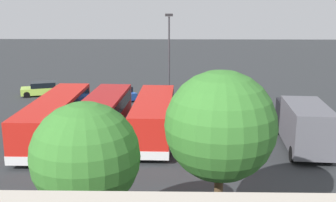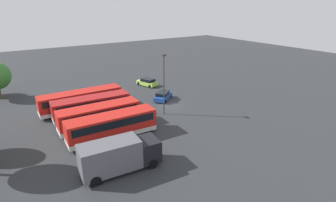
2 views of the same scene
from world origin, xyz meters
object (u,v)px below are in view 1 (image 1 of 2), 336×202
at_px(box_truck_blue, 303,124).
at_px(lamp_post_tall, 169,54).
at_px(bus_single_deck_near_end, 204,117).
at_px(car_small_green, 42,89).
at_px(bus_single_deck_second, 154,117).
at_px(bus_single_deck_third, 103,116).
at_px(bus_single_deck_fourth, 55,117).
at_px(car_hatchback_silver, 119,93).

height_order(box_truck_blue, lamp_post_tall, lamp_post_tall).
height_order(bus_single_deck_near_end, car_small_green, bus_single_deck_near_end).
height_order(bus_single_deck_second, bus_single_deck_third, same).
bearing_deg(bus_single_deck_second, bus_single_deck_fourth, 1.74).
distance_m(bus_single_deck_second, bus_single_deck_third, 3.74).
bearing_deg(car_hatchback_silver, bus_single_deck_second, 108.92).
xyz_separation_m(bus_single_deck_fourth, lamp_post_tall, (-8.00, -9.37, 3.39)).
bearing_deg(bus_single_deck_near_end, lamp_post_tall, -73.32).
bearing_deg(bus_single_deck_near_end, bus_single_deck_second, 3.58).
xyz_separation_m(bus_single_deck_near_end, bus_single_deck_second, (3.60, 0.23, -0.00)).
height_order(bus_single_deck_fourth, car_hatchback_silver, bus_single_deck_fourth).
height_order(bus_single_deck_second, box_truck_blue, box_truck_blue).
relative_size(bus_single_deck_third, bus_single_deck_fourth, 0.89).
height_order(car_small_green, lamp_post_tall, lamp_post_tall).
height_order(bus_single_deck_fourth, box_truck_blue, box_truck_blue).
bearing_deg(bus_single_deck_second, box_truck_blue, 170.10).
xyz_separation_m(bus_single_deck_third, lamp_post_tall, (-4.66, -8.90, 3.40)).
bearing_deg(lamp_post_tall, bus_single_deck_third, 62.35).
relative_size(bus_single_deck_near_end, box_truck_blue, 1.37).
distance_m(car_small_green, lamp_post_tall, 15.05).
bearing_deg(car_hatchback_silver, lamp_post_tall, 148.81).
distance_m(bus_single_deck_near_end, car_hatchback_silver, 14.37).
bearing_deg(car_small_green, bus_single_deck_second, 132.01).
height_order(bus_single_deck_near_end, bus_single_deck_third, same).
xyz_separation_m(bus_single_deck_second, car_hatchback_silver, (4.20, -12.26, -0.92)).
relative_size(bus_single_deck_near_end, bus_single_deck_second, 1.03).
xyz_separation_m(bus_single_deck_second, bus_single_deck_fourth, (7.08, 0.22, 0.00)).
xyz_separation_m(box_truck_blue, lamp_post_tall, (9.23, -10.93, 3.31)).
relative_size(bus_single_deck_third, lamp_post_tall, 1.22).
bearing_deg(car_hatchback_silver, bus_single_deck_third, 92.22).
bearing_deg(box_truck_blue, lamp_post_tall, -49.80).
relative_size(box_truck_blue, car_hatchback_silver, 1.77).
distance_m(bus_single_deck_near_end, bus_single_deck_third, 7.34).
distance_m(bus_single_deck_near_end, lamp_post_tall, 9.92).
height_order(box_truck_blue, car_small_green, box_truck_blue).
bearing_deg(box_truck_blue, bus_single_deck_second, -9.90).
distance_m(bus_single_deck_fourth, box_truck_blue, 17.31).
bearing_deg(bus_single_deck_third, car_hatchback_silver, -87.78).
height_order(bus_single_deck_near_end, car_hatchback_silver, bus_single_deck_near_end).
bearing_deg(bus_single_deck_near_end, car_small_green, -40.37).
xyz_separation_m(bus_single_deck_fourth, box_truck_blue, (-17.24, 1.56, 0.08)).
height_order(bus_single_deck_near_end, lamp_post_tall, lamp_post_tall).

